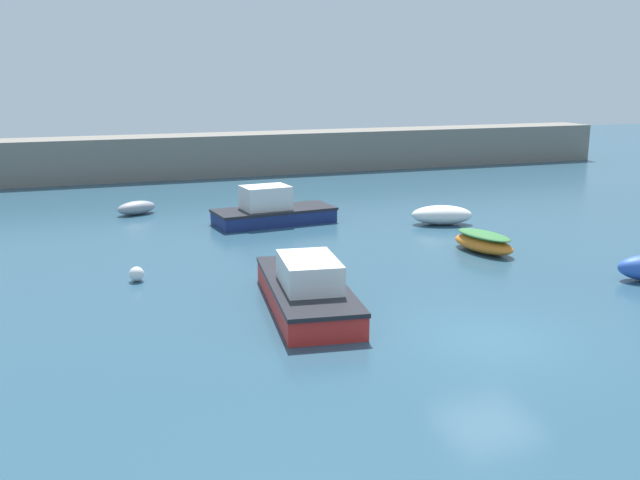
# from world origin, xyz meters

# --- Properties ---
(ground_plane) EXTENTS (120.00, 120.00, 0.20)m
(ground_plane) POSITION_xyz_m (0.00, 0.00, -0.10)
(ground_plane) COLOR #284C60
(harbor_breakwater) EXTENTS (56.41, 3.13, 2.70)m
(harbor_breakwater) POSITION_xyz_m (0.00, 31.91, 1.35)
(harbor_breakwater) COLOR slate
(harbor_breakwater) RESTS_ON ground_plane
(motorboat_with_cabin) EXTENTS (5.66, 2.77, 1.74)m
(motorboat_with_cabin) POSITION_xyz_m (-1.47, 15.77, 0.60)
(motorboat_with_cabin) COLOR navy
(motorboat_with_cabin) RESTS_ON ground_plane
(motorboat_grey_hull) EXTENTS (2.96, 6.49, 1.60)m
(motorboat_grey_hull) POSITION_xyz_m (-3.73, 3.95, 0.58)
(motorboat_grey_hull) COLOR red
(motorboat_grey_hull) RESTS_ON ground_plane
(rowboat_with_red_cover) EXTENTS (1.81, 3.07, 0.78)m
(rowboat_with_red_cover) POSITION_xyz_m (4.76, 7.99, 0.39)
(rowboat_with_red_cover) COLOR orange
(rowboat_with_red_cover) RESTS_ON ground_plane
(rowboat_blue_near) EXTENTS (3.01, 2.14, 0.86)m
(rowboat_blue_near) POSITION_xyz_m (5.73, 13.00, 0.43)
(rowboat_blue_near) COLOR white
(rowboat_blue_near) RESTS_ON ground_plane
(dinghy_near_pier) EXTENTS (2.15, 1.59, 0.65)m
(dinghy_near_pier) POSITION_xyz_m (-7.06, 19.96, 0.32)
(dinghy_near_pier) COLOR gray
(dinghy_near_pier) RESTS_ON ground_plane
(mooring_buoy_white) EXTENTS (0.49, 0.49, 0.49)m
(mooring_buoy_white) POSITION_xyz_m (-8.17, 8.42, 0.25)
(mooring_buoy_white) COLOR white
(mooring_buoy_white) RESTS_ON ground_plane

